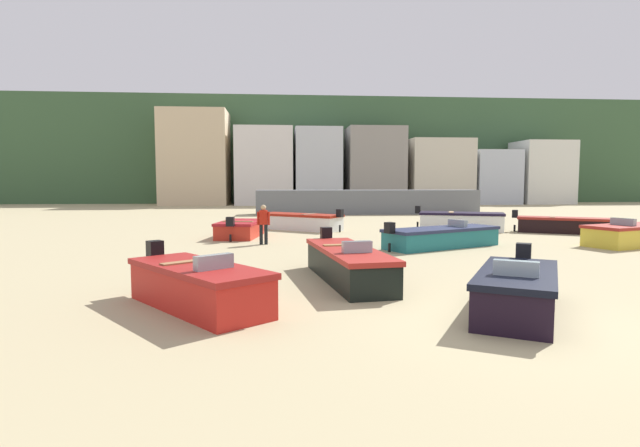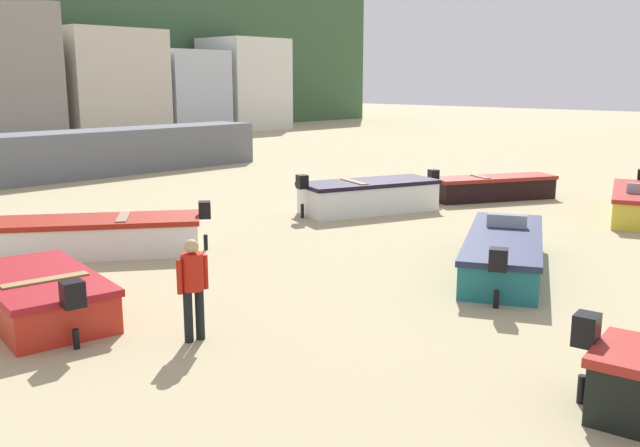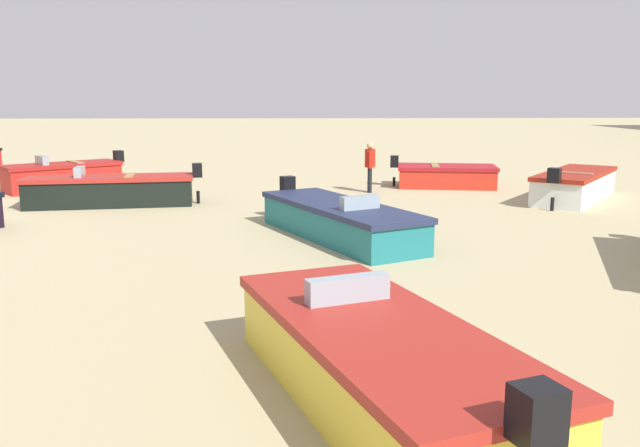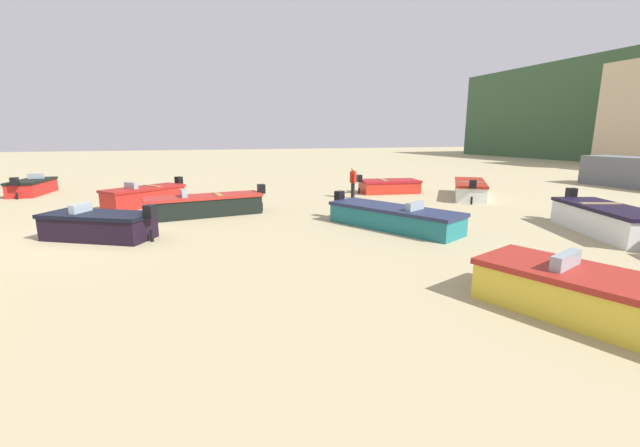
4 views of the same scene
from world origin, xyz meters
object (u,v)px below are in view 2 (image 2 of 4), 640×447
Objects in this scene: boat_white_7 at (368,196)px; boat_red_10 at (40,296)px; boat_white_6 at (100,236)px; beach_walker_foreground at (193,282)px; boat_black_1 at (493,188)px; boat_teal_5 at (504,252)px.

boat_white_7 reaches higher than boat_red_10.
boat_white_6 is 2.83× the size of beach_walker_foreground.
boat_black_1 is at bearing -65.65° from boat_white_6.
boat_teal_5 is at bearing -4.19° from beach_walker_foreground.
boat_white_6 is at bearing 81.45° from beach_walker_foreground.
boat_white_7 is at bearing 127.28° from boat_teal_5.
boat_black_1 is at bearing 10.61° from boat_red_10.
boat_white_7 is at bearing 19.51° from boat_red_10.
boat_white_6 is (-5.19, 7.49, 0.04)m from boat_teal_5.
boat_white_7 is at bearing 33.46° from beach_walker_foreground.
boat_red_10 is 2.28× the size of beach_walker_foreground.
boat_black_1 is 0.96× the size of boat_white_7.
boat_white_6 is at bearing 57.03° from boat_red_10.
boat_white_7 is (-4.60, 1.64, 0.08)m from boat_black_1.
boat_red_10 is at bearing 174.62° from boat_white_6.
beach_walker_foreground is (-14.71, -3.21, 0.55)m from boat_black_1.
boat_black_1 is 15.06m from beach_walker_foreground.
boat_teal_5 is at bearing -108.74° from boat_white_6.
boat_white_7 is 11.22m from beach_walker_foreground.
boat_white_7 reaches higher than boat_teal_5.
boat_teal_5 is 7.07m from boat_white_7.
beach_walker_foreground is at bearing -159.76° from boat_white_6.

